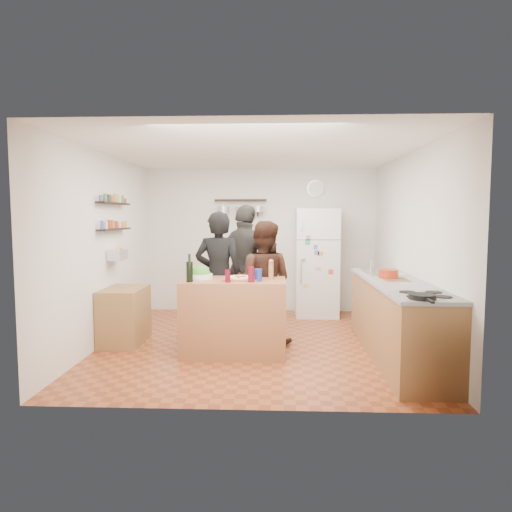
{
  "coord_description": "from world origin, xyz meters",
  "views": [
    {
      "loc": [
        0.26,
        -5.91,
        1.68
      ],
      "look_at": [
        0.0,
        0.1,
        1.15
      ],
      "focal_mm": 32.0,
      "sensor_mm": 36.0,
      "label": 1
    }
  ],
  "objects_px": {
    "wine_bottle": "(190,272)",
    "person_center": "(263,283)",
    "side_table": "(124,315)",
    "prep_island": "(234,316)",
    "pepper_mill": "(271,271)",
    "person_left": "(219,277)",
    "salad_bowl": "(200,276)",
    "skillet": "(422,297)",
    "wall_clock": "(316,189)",
    "person_back": "(246,268)",
    "red_bowl": "(388,274)",
    "counter_run": "(397,320)",
    "fridge": "(317,262)",
    "salt_canister": "(258,275)"
  },
  "relations": [
    {
      "from": "wine_bottle",
      "to": "person_center",
      "type": "distance_m",
      "value": 1.1
    },
    {
      "from": "wine_bottle",
      "to": "side_table",
      "type": "height_order",
      "value": "wine_bottle"
    },
    {
      "from": "prep_island",
      "to": "side_table",
      "type": "bearing_deg",
      "value": 165.17
    },
    {
      "from": "pepper_mill",
      "to": "person_left",
      "type": "distance_m",
      "value": 0.83
    },
    {
      "from": "wine_bottle",
      "to": "salad_bowl",
      "type": "bearing_deg",
      "value": 73.5
    },
    {
      "from": "salad_bowl",
      "to": "skillet",
      "type": "bearing_deg",
      "value": -30.77
    },
    {
      "from": "salad_bowl",
      "to": "person_left",
      "type": "bearing_deg",
      "value": 68.21
    },
    {
      "from": "wall_clock",
      "to": "person_back",
      "type": "bearing_deg",
      "value": -127.36
    },
    {
      "from": "red_bowl",
      "to": "wall_clock",
      "type": "xyz_separation_m",
      "value": [
        -0.7,
        2.35,
        1.18
      ]
    },
    {
      "from": "person_left",
      "to": "counter_run",
      "type": "distance_m",
      "value": 2.31
    },
    {
      "from": "counter_run",
      "to": "side_table",
      "type": "bearing_deg",
      "value": 171.68
    },
    {
      "from": "person_center",
      "to": "counter_run",
      "type": "relative_size",
      "value": 0.61
    },
    {
      "from": "skillet",
      "to": "prep_island",
      "type": "bearing_deg",
      "value": 144.86
    },
    {
      "from": "wine_bottle",
      "to": "fridge",
      "type": "relative_size",
      "value": 0.13
    },
    {
      "from": "fridge",
      "to": "salt_canister",
      "type": "bearing_deg",
      "value": -111.16
    },
    {
      "from": "pepper_mill",
      "to": "skillet",
      "type": "distance_m",
      "value": 1.94
    },
    {
      "from": "person_back",
      "to": "wall_clock",
      "type": "height_order",
      "value": "wall_clock"
    },
    {
      "from": "pepper_mill",
      "to": "side_table",
      "type": "bearing_deg",
      "value": 169.92
    },
    {
      "from": "prep_island",
      "to": "skillet",
      "type": "distance_m",
      "value": 2.31
    },
    {
      "from": "person_left",
      "to": "skillet",
      "type": "xyz_separation_m",
      "value": [
        2.09,
        -1.78,
        0.07
      ]
    },
    {
      "from": "person_center",
      "to": "side_table",
      "type": "height_order",
      "value": "person_center"
    },
    {
      "from": "person_back",
      "to": "pepper_mill",
      "type": "bearing_deg",
      "value": 138.71
    },
    {
      "from": "skillet",
      "to": "red_bowl",
      "type": "distance_m",
      "value": 1.47
    },
    {
      "from": "prep_island",
      "to": "side_table",
      "type": "distance_m",
      "value": 1.55
    },
    {
      "from": "person_back",
      "to": "counter_run",
      "type": "height_order",
      "value": "person_back"
    },
    {
      "from": "fridge",
      "to": "skillet",
      "type": "bearing_deg",
      "value": -79.45
    },
    {
      "from": "wine_bottle",
      "to": "salt_canister",
      "type": "height_order",
      "value": "wine_bottle"
    },
    {
      "from": "person_back",
      "to": "salt_canister",
      "type": "bearing_deg",
      "value": 129.22
    },
    {
      "from": "pepper_mill",
      "to": "fridge",
      "type": "relative_size",
      "value": 0.11
    },
    {
      "from": "salad_bowl",
      "to": "side_table",
      "type": "bearing_deg",
      "value": 162.17
    },
    {
      "from": "salt_canister",
      "to": "person_left",
      "type": "distance_m",
      "value": 0.82
    },
    {
      "from": "fridge",
      "to": "person_center",
      "type": "bearing_deg",
      "value": -116.11
    },
    {
      "from": "red_bowl",
      "to": "person_center",
      "type": "bearing_deg",
      "value": 169.58
    },
    {
      "from": "person_left",
      "to": "fridge",
      "type": "distance_m",
      "value": 2.23
    },
    {
      "from": "salt_canister",
      "to": "wall_clock",
      "type": "relative_size",
      "value": 0.48
    },
    {
      "from": "person_center",
      "to": "fridge",
      "type": "relative_size",
      "value": 0.9
    },
    {
      "from": "person_center",
      "to": "side_table",
      "type": "xyz_separation_m",
      "value": [
        -1.84,
        -0.06,
        -0.44
      ]
    },
    {
      "from": "pepper_mill",
      "to": "skillet",
      "type": "height_order",
      "value": "pepper_mill"
    },
    {
      "from": "wine_bottle",
      "to": "pepper_mill",
      "type": "height_order",
      "value": "wine_bottle"
    },
    {
      "from": "fridge",
      "to": "wall_clock",
      "type": "xyz_separation_m",
      "value": [
        0.0,
        0.33,
        1.25
      ]
    },
    {
      "from": "person_center",
      "to": "wall_clock",
      "type": "bearing_deg",
      "value": -98.35
    },
    {
      "from": "person_back",
      "to": "side_table",
      "type": "xyz_separation_m",
      "value": [
        -1.58,
        -0.67,
        -0.56
      ]
    },
    {
      "from": "counter_run",
      "to": "skillet",
      "type": "relative_size",
      "value": 10.74
    },
    {
      "from": "prep_island",
      "to": "wine_bottle",
      "type": "xyz_separation_m",
      "value": [
        -0.5,
        -0.22,
        0.57
      ]
    },
    {
      "from": "pepper_mill",
      "to": "person_center",
      "type": "bearing_deg",
      "value": 104.71
    },
    {
      "from": "wine_bottle",
      "to": "skillet",
      "type": "xyz_separation_m",
      "value": [
        2.35,
        -1.08,
        -0.09
      ]
    },
    {
      "from": "person_center",
      "to": "skillet",
      "type": "distance_m",
      "value": 2.31
    },
    {
      "from": "red_bowl",
      "to": "skillet",
      "type": "bearing_deg",
      "value": -91.95
    },
    {
      "from": "pepper_mill",
      "to": "person_back",
      "type": "xyz_separation_m",
      "value": [
        -0.37,
        1.02,
        -0.08
      ]
    },
    {
      "from": "person_center",
      "to": "salad_bowl",
      "type": "bearing_deg",
      "value": 42.01
    }
  ]
}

